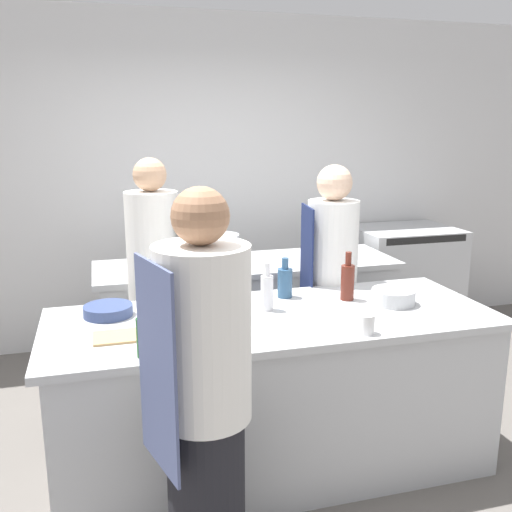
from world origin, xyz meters
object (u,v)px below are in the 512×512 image
object	(u,v)px
oven_range	(403,280)
bottle_sauce	(285,282)
bottle_olive_oil	(267,291)
stockpot	(219,247)
chef_at_pass_far	(331,288)
chef_at_prep_near	(204,401)
bottle_wine	(348,281)
cup	(366,324)
chef_at_stove	(155,292)
bowl_prep_small	(393,297)
bowl_mixing_large	(108,310)
bottle_vinegar	(200,296)
bottle_cooking_oil	(144,336)

from	to	relation	value
oven_range	bottle_sauce	distance (m)	2.22
bottle_olive_oil	stockpot	bearing A→B (deg)	90.51
chef_at_pass_far	bottle_sauce	bearing A→B (deg)	131.03
chef_at_prep_near	chef_at_pass_far	size ratio (longest dim) A/B	1.02
bottle_wine	stockpot	size ratio (longest dim) A/B	0.93
bottle_olive_oil	cup	bearing A→B (deg)	-52.60
chef_at_stove	bowl_prep_small	size ratio (longest dim) A/B	6.90
oven_range	bottle_olive_oil	size ratio (longest dim) A/B	3.61
bottle_wine	bowl_prep_small	bearing A→B (deg)	-33.14
chef_at_pass_far	stockpot	size ratio (longest dim) A/B	5.35
chef_at_prep_near	bowl_mixing_large	size ratio (longest dim) A/B	6.44
chef_at_prep_near	bottle_sauce	distance (m)	1.27
chef_at_prep_near	chef_at_stove	bearing A→B (deg)	-14.05
bowl_mixing_large	bottle_sauce	bearing A→B (deg)	3.46
oven_range	bottle_vinegar	size ratio (longest dim) A/B	4.06
chef_at_stove	chef_at_pass_far	size ratio (longest dim) A/B	1.03
chef_at_pass_far	stockpot	distance (m)	0.96
chef_at_pass_far	bottle_vinegar	distance (m)	1.05
oven_range	stockpot	distance (m)	1.92
bowl_mixing_large	stockpot	world-z (taller)	stockpot
bottle_olive_oil	bowl_prep_small	xyz separation A→B (m)	(0.73, -0.09, -0.06)
bottle_sauce	cup	world-z (taller)	bottle_sauce
bottle_wine	bowl_prep_small	xyz separation A→B (m)	(0.22, -0.14, -0.07)
bottle_vinegar	bottle_olive_oil	bearing A→B (deg)	-6.94
bottle_wine	bowl_mixing_large	bearing A→B (deg)	176.45
bottle_olive_oil	chef_at_prep_near	bearing A→B (deg)	-121.14
bottle_vinegar	chef_at_pass_far	bearing A→B (deg)	24.34
chef_at_prep_near	stockpot	xyz separation A→B (m)	(0.50, 2.07, 0.15)
bottle_wine	bowl_mixing_large	distance (m)	1.36
oven_range	bottle_olive_oil	xyz separation A→B (m)	(-1.80, -1.62, 0.51)
bottle_cooking_oil	bowl_mixing_large	xyz separation A→B (m)	(-0.14, 0.61, -0.07)
bottle_cooking_oil	stockpot	xyz separation A→B (m)	(0.70, 1.69, -0.00)
oven_range	bottle_wine	size ratio (longest dim) A/B	3.40
chef_at_stove	cup	bearing A→B (deg)	36.62
chef_at_prep_near	stockpot	bearing A→B (deg)	-29.14
bottle_cooking_oil	bottle_sauce	size ratio (longest dim) A/B	1.04
bottle_vinegar	chef_at_stove	bearing A→B (deg)	108.07
chef_at_prep_near	bottle_olive_oil	world-z (taller)	chef_at_prep_near
cup	bottle_wine	bearing A→B (deg)	75.25
chef_at_stove	bottle_olive_oil	bearing A→B (deg)	38.45
bottle_vinegar	bowl_prep_small	xyz separation A→B (m)	(1.09, -0.14, -0.05)
bottle_wine	bottle_cooking_oil	xyz separation A→B (m)	(-1.22, -0.52, -0.01)
chef_at_prep_near	cup	distance (m)	0.96
chef_at_pass_far	cup	world-z (taller)	chef_at_pass_far
chef_at_prep_near	cup	world-z (taller)	chef_at_prep_near
bottle_wine	cup	distance (m)	0.55
stockpot	bowl_mixing_large	bearing A→B (deg)	-127.85
oven_range	chef_at_pass_far	xyz separation A→B (m)	(-1.21, -1.15, 0.35)
chef_at_stove	cup	world-z (taller)	chef_at_stove
bottle_cooking_oil	bottle_wine	bearing A→B (deg)	23.30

